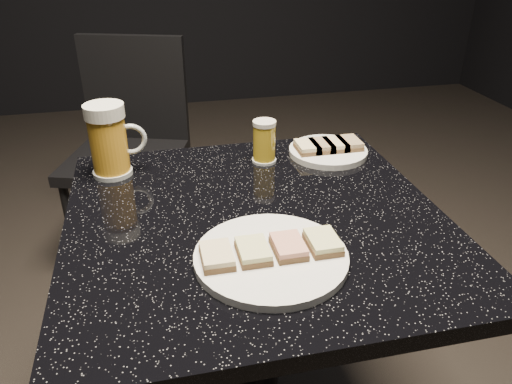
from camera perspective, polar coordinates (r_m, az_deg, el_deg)
plate_large at (r=0.81m, az=1.71°, el=-7.46°), size 0.25×0.25×0.01m
plate_small at (r=1.20m, az=8.22°, el=4.61°), size 0.18×0.18×0.01m
table at (r=1.08m, az=-0.00°, el=-13.75°), size 0.70×0.70×0.75m
beer_mug at (r=1.10m, az=-16.41°, el=5.72°), size 0.12×0.08×0.16m
beer_tumbler at (r=1.13m, az=0.95°, el=5.77°), size 0.06×0.06×0.10m
chair at (r=1.98m, az=-14.21°, el=5.67°), size 0.51×0.51×0.87m
canapes_on_plate_large at (r=0.80m, az=1.73°, el=-6.51°), size 0.23×0.07×0.02m
canapes_on_plate_small at (r=1.19m, az=8.27°, el=5.33°), size 0.15×0.07×0.02m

